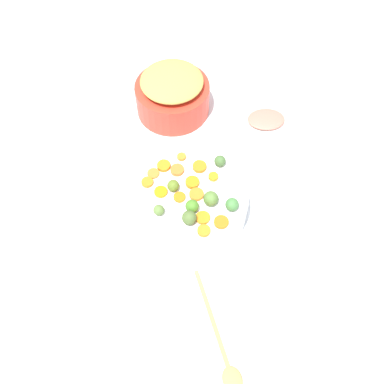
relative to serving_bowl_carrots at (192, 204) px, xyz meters
name	(u,v)px	position (x,y,z in m)	size (l,w,h in m)	color
tabletop	(189,206)	(-0.03, 0.00, -0.06)	(2.40, 2.40, 0.02)	white
serving_bowl_carrots	(192,204)	(0.00, 0.00, 0.00)	(0.30, 0.30, 0.10)	white
metal_pot	(173,98)	(-0.40, 0.07, 0.00)	(0.24, 0.24, 0.10)	red
stuffing_mound	(172,81)	(-0.40, 0.07, 0.08)	(0.20, 0.20, 0.04)	tan
carrot_slice_0	(147,182)	(-0.07, -0.10, 0.06)	(0.03, 0.03, 0.01)	orange
carrot_slice_1	(200,167)	(-0.07, 0.05, 0.06)	(0.04, 0.04, 0.01)	orange
carrot_slice_2	(192,182)	(-0.03, 0.01, 0.06)	(0.04, 0.04, 0.01)	orange
carrot_slice_3	(204,231)	(0.12, -0.01, 0.06)	(0.03, 0.03, 0.01)	orange
carrot_slice_4	(182,157)	(-0.12, 0.01, 0.05)	(0.03, 0.03, 0.01)	orange
carrot_slice_5	(214,178)	(-0.03, 0.07, 0.06)	(0.03, 0.03, 0.01)	orange
carrot_slice_6	(196,194)	(0.01, 0.01, 0.06)	(0.04, 0.04, 0.01)	orange
carrot_slice_7	(201,218)	(0.08, 0.00, 0.05)	(0.04, 0.04, 0.01)	orange
carrot_slice_8	(164,166)	(-0.11, -0.05, 0.06)	(0.04, 0.04, 0.01)	orange
carrot_slice_9	(177,170)	(-0.08, -0.01, 0.06)	(0.04, 0.04, 0.01)	orange
carrot_slice_10	(180,197)	(0.00, -0.03, 0.05)	(0.03, 0.03, 0.01)	orange
carrot_slice_11	(221,222)	(0.11, 0.04, 0.05)	(0.04, 0.04, 0.01)	orange
carrot_slice_12	(153,173)	(-0.10, -0.08, 0.05)	(0.03, 0.03, 0.01)	orange
carrot_slice_13	(161,192)	(-0.03, -0.08, 0.05)	(0.04, 0.04, 0.01)	orange
brussels_sprout_0	(232,204)	(0.07, 0.08, 0.07)	(0.04, 0.04, 0.04)	#478341
brussels_sprout_1	(173,185)	(-0.04, -0.04, 0.07)	(0.03, 0.03, 0.03)	olive
brussels_sprout_2	(189,218)	(0.08, -0.03, 0.07)	(0.04, 0.04, 0.04)	#516C33
brussels_sprout_3	(220,161)	(-0.07, 0.10, 0.07)	(0.03, 0.03, 0.03)	#486E37
brussels_sprout_4	(211,199)	(0.04, 0.04, 0.07)	(0.04, 0.04, 0.04)	#588038
brussels_sprout_5	(192,206)	(0.05, -0.02, 0.07)	(0.04, 0.04, 0.04)	#4A8528
brussels_sprout_6	(159,210)	(0.03, -0.10, 0.07)	(0.03, 0.03, 0.03)	olive
wooden_spoon	(224,355)	(0.39, -0.05, -0.05)	(0.31, 0.05, 0.01)	tan
ham_plate	(265,128)	(-0.22, 0.32, -0.04)	(0.26, 0.26, 0.01)	white
ham_slice_main	(266,119)	(-0.24, 0.33, -0.03)	(0.12, 0.09, 0.02)	#CA7662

